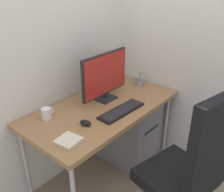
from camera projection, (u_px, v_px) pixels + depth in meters
ground_plane at (104, 175)px, 2.38m from camera, size 8.00×8.00×0.00m
wall_back at (68, 20)px, 1.98m from camera, size 3.13×0.04×2.80m
wall_side_right at (180, 18)px, 2.09m from camera, size 0.04×2.49×2.80m
desk at (103, 111)px, 2.07m from camera, size 1.32×0.68×0.75m
office_chair at (191, 167)px, 1.66m from camera, size 0.64×0.63×1.15m
filing_cabinet at (127, 130)px, 2.50m from camera, size 0.42×0.55×0.64m
monitor at (105, 75)px, 2.08m from camera, size 0.52×0.14×0.41m
keyboard at (121, 111)px, 1.96m from camera, size 0.43×0.15×0.02m
mouse at (85, 123)px, 1.78m from camera, size 0.07×0.10×0.04m
pen_holder at (140, 81)px, 2.42m from camera, size 0.09×0.09×0.15m
notebook at (69, 141)px, 1.61m from camera, size 0.16×0.16×0.02m
coffee_mug at (47, 113)px, 1.86m from camera, size 0.11×0.07×0.08m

